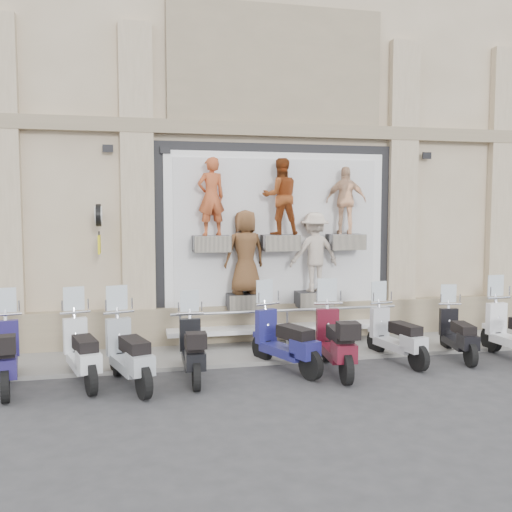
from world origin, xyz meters
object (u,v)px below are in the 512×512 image
(scooter_a, at_px, (5,341))
(scooter_e, at_px, (285,327))
(scooter_c, at_px, (129,339))
(scooter_g, at_px, (397,324))
(guard_rail, at_px, (287,330))
(scooter_d, at_px, (193,337))
(scooter_h, at_px, (458,323))
(scooter_b, at_px, (82,338))
(scooter_f, at_px, (336,328))
(clock_sign_bracket, at_px, (99,222))

(scooter_a, distance_m, scooter_e, 4.96)
(scooter_c, bearing_deg, scooter_g, -12.40)
(guard_rail, relative_size, scooter_e, 2.45)
(scooter_d, bearing_deg, scooter_h, 3.96)
(scooter_b, distance_m, scooter_f, 4.62)
(clock_sign_bracket, bearing_deg, guard_rail, -6.84)
(scooter_c, relative_size, scooter_g, 1.08)
(scooter_e, xyz_separation_m, scooter_f, (0.89, -0.33, 0.01))
(scooter_h, bearing_deg, scooter_e, -168.08)
(scooter_a, bearing_deg, scooter_e, -9.28)
(scooter_g, bearing_deg, scooter_e, 172.26)
(guard_rail, distance_m, scooter_f, 1.83)
(scooter_g, bearing_deg, scooter_d, 173.57)
(scooter_c, relative_size, scooter_h, 1.16)
(scooter_g, bearing_deg, scooter_a, 171.14)
(scooter_b, xyz_separation_m, scooter_g, (6.06, 0.06, -0.04))
(guard_rail, distance_m, scooter_a, 5.59)
(scooter_b, bearing_deg, scooter_e, -15.23)
(guard_rail, height_order, scooter_c, scooter_c)
(scooter_f, bearing_deg, scooter_e, 165.50)
(scooter_a, relative_size, scooter_b, 1.01)
(scooter_a, distance_m, scooter_f, 5.86)
(guard_rail, bearing_deg, scooter_a, -165.28)
(scooter_e, height_order, scooter_h, scooter_e)
(clock_sign_bracket, height_order, scooter_b, clock_sign_bracket)
(scooter_f, bearing_deg, scooter_h, 14.05)
(scooter_a, height_order, scooter_e, scooter_e)
(clock_sign_bracket, distance_m, scooter_h, 7.68)
(clock_sign_bracket, xyz_separation_m, scooter_b, (-0.25, -1.84, -1.98))
(scooter_e, xyz_separation_m, scooter_h, (3.72, 0.07, -0.11))
(scooter_f, bearing_deg, clock_sign_bracket, 159.23)
(scooter_d, bearing_deg, clock_sign_bracket, 131.50)
(clock_sign_bracket, xyz_separation_m, scooter_c, (0.56, -2.22, -1.96))
(scooter_c, distance_m, scooter_d, 1.14)
(scooter_d, relative_size, scooter_h, 1.05)
(scooter_g, bearing_deg, scooter_f, -173.88)
(guard_rail, relative_size, scooter_f, 2.41)
(scooter_c, relative_size, scooter_f, 0.99)
(guard_rail, bearing_deg, scooter_g, -34.74)
(scooter_a, bearing_deg, scooter_g, -8.75)
(scooter_b, bearing_deg, scooter_g, -14.38)
(guard_rail, bearing_deg, scooter_d, -145.03)
(scooter_c, height_order, scooter_h, scooter_c)
(scooter_g, bearing_deg, scooter_h, -10.07)
(clock_sign_bracket, height_order, scooter_f, clock_sign_bracket)
(scooter_h, bearing_deg, scooter_f, -161.08)
(scooter_b, height_order, scooter_c, scooter_c)
(guard_rail, bearing_deg, clock_sign_bracket, 173.16)
(scooter_d, distance_m, scooter_h, 5.50)
(scooter_a, height_order, scooter_d, scooter_a)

